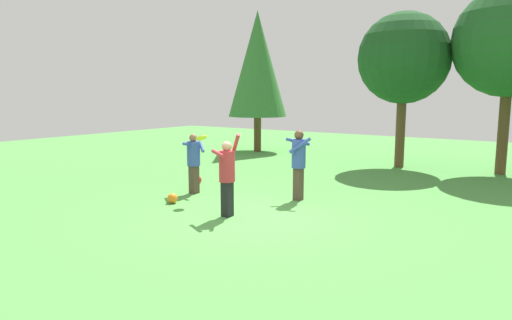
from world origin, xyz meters
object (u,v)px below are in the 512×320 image
Objects in this scene: ball_red at (198,180)px; tree_right at (510,42)px; frisbee at (201,138)px; person_catcher at (194,158)px; tree_far_left at (258,65)px; ball_orange at (172,198)px; person_bystander at (299,159)px; tree_center at (404,59)px; person_thrower at (227,172)px.

tree_right is (7.07, 6.81, 4.09)m from ball_red.
tree_right is at bearing 56.53° from frisbee.
ball_red is (-1.54, 1.56, -1.43)m from frisbee.
frisbee reaches higher than person_catcher.
frisbee is at bearing -63.69° from tree_far_left.
person_catcher is 10.56m from tree_right.
ball_red is at bearing 134.59° from frisbee.
tree_far_left is (-3.89, 9.32, 3.74)m from ball_orange.
person_bystander is at bearing 36.64° from frisbee.
tree_right is at bearing 56.38° from ball_orange.
ball_orange is (0.33, -1.13, -0.80)m from person_catcher.
person_bystander is 2.41m from frisbee.
tree_right is (3.64, 6.96, 3.18)m from person_bystander.
person_catcher is at bearing -66.50° from tree_far_left.
ball_orange is 0.05× the size of tree_center.
person_thrower reaches higher than person_catcher.
tree_far_left is 1.15× the size of tree_center.
ball_orange is (1.11, -2.15, 0.01)m from ball_red.
tree_far_left is (-4.32, 8.73, 2.32)m from frisbee.
frisbee is 0.05× the size of tree_far_left.
tree_far_left is at bearing 177.90° from tree_right.
ball_red is (-0.78, 1.02, -0.81)m from person_catcher.
tree_right is (5.53, 8.37, 2.66)m from frisbee.
person_thrower is at bearing -29.12° from frisbee.
frisbee is at bearing -106.46° from tree_center.
tree_far_left reaches higher than ball_red.
tree_far_left reaches higher than tree_right.
tree_center is (3.89, 6.39, 3.68)m from ball_red.
ball_red is at bearing -39.24° from person_bystander.
person_thrower is at bearing 39.97° from person_bystander.
person_thrower is 0.33× the size of tree_center.
person_thrower is at bearing -59.07° from tree_far_left.
frisbee is at bearing -0.00° from person_bystander.
person_catcher is 9.40m from tree_far_left.
tree_far_left is (-3.56, 8.19, 2.94)m from person_catcher.
frisbee is 10.01m from tree_far_left.
tree_right reaches higher than ball_orange.
tree_far_left reaches higher than person_catcher.
ball_red is 8.34m from tree_center.
person_thrower reaches higher than frisbee.
person_catcher is at bearing 144.47° from frisbee.
frisbee is (-1.89, -1.41, 0.52)m from person_bystander.
person_thrower reaches higher than ball_red.
person_bystander is 7.68× the size of ball_red.
frisbee is 1.35× the size of ball_orange.
ball_red is at bearing -9.50° from person_thrower.
tree_center is at bearing -6.64° from tree_far_left.
person_thrower is 3.82m from ball_red.
person_catcher is 2.79m from person_bystander.
person_catcher is 1.52m from ball_red.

